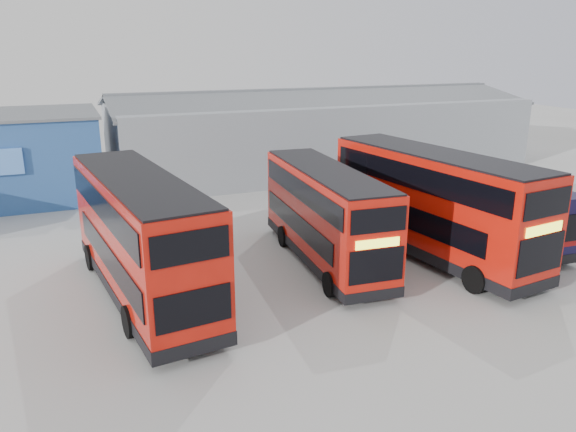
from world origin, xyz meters
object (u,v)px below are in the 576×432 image
Objects in this scene: maintenance_shed at (316,132)px; double_decker_right at (433,205)px; single_decker_blue at (475,202)px; double_decker_centre at (325,216)px; double_decker_left at (141,239)px.

double_decker_right is (-3.51, -19.54, -0.31)m from maintenance_shed.
maintenance_shed is 19.85m from double_decker_right.
double_decker_right reaches higher than single_decker_blue.
double_decker_centre is (-8.09, -18.46, -0.58)m from maintenance_shed.
double_decker_left is 7.68m from double_decker_centre.
maintenance_shed reaches higher than single_decker_blue.
single_decker_blue is at bearing 178.72° from double_decker_left.
maintenance_shed reaches higher than double_decker_left.
double_decker_right is 4.54m from single_decker_blue.
double_decker_centre reaches higher than single_decker_blue.
double_decker_right is at bearing 30.04° from single_decker_blue.
double_decker_left is 12.23m from double_decker_right.
double_decker_left is 16.32m from single_decker_blue.
double_decker_centre is 4.71m from double_decker_right.
maintenance_shed is 17.57m from single_decker_blue.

